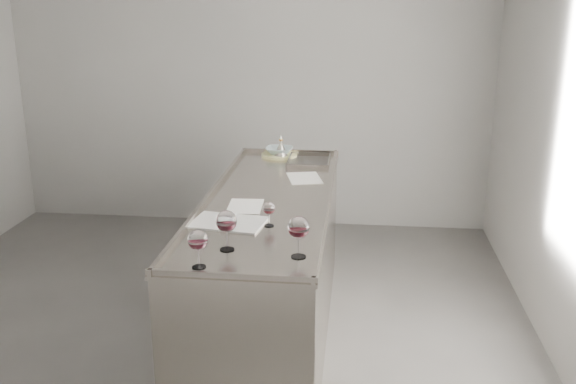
# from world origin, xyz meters

# --- Properties ---
(room_shell) EXTENTS (4.54, 5.04, 2.84)m
(room_shell) POSITION_xyz_m (0.00, 0.00, 1.40)
(room_shell) COLOR #4C4A47
(room_shell) RESTS_ON ground
(counter) EXTENTS (0.77, 2.42, 0.97)m
(counter) POSITION_xyz_m (0.50, 0.30, 0.47)
(counter) COLOR #9D948D
(counter) RESTS_ON ground
(wine_glass_left) EXTENTS (0.10, 0.10, 0.20)m
(wine_glass_left) POSITION_xyz_m (0.42, -0.56, 1.08)
(wine_glass_left) COLOR white
(wine_glass_left) RESTS_ON counter
(wine_glass_middle) EXTENTS (0.09, 0.09, 0.18)m
(wine_glass_middle) POSITION_xyz_m (0.33, -0.78, 1.07)
(wine_glass_middle) COLOR white
(wine_glass_middle) RESTS_ON counter
(wine_glass_right) EXTENTS (0.10, 0.10, 0.20)m
(wine_glass_right) POSITION_xyz_m (0.77, -0.61, 1.08)
(wine_glass_right) COLOR white
(wine_glass_right) RESTS_ON counter
(wine_glass_small) EXTENTS (0.07, 0.07, 0.14)m
(wine_glass_small) POSITION_xyz_m (0.57, -0.19, 1.04)
(wine_glass_small) COLOR white
(wine_glass_small) RESTS_ON counter
(notebook) EXTENTS (0.43, 0.33, 0.02)m
(notebook) POSITION_xyz_m (0.34, -0.18, 0.95)
(notebook) COLOR silver
(notebook) RESTS_ON counter
(loose_paper_top) EXTENTS (0.28, 0.35, 0.00)m
(loose_paper_top) POSITION_xyz_m (0.68, 0.77, 0.94)
(loose_paper_top) COLOR white
(loose_paper_top) RESTS_ON counter
(loose_paper_under) EXTENTS (0.21, 0.29, 0.00)m
(loose_paper_under) POSITION_xyz_m (0.39, 0.12, 0.94)
(loose_paper_under) COLOR white
(loose_paper_under) RESTS_ON counter
(trivet) EXTENTS (0.36, 0.36, 0.02)m
(trivet) POSITION_xyz_m (0.43, 1.38, 0.95)
(trivet) COLOR beige
(trivet) RESTS_ON counter
(ceramic_bowl) EXTENTS (0.21, 0.21, 0.05)m
(ceramic_bowl) POSITION_xyz_m (0.43, 1.38, 0.99)
(ceramic_bowl) COLOR #97ADB0
(ceramic_bowl) RESTS_ON trivet
(wine_funnel) EXTENTS (0.12, 0.12, 0.18)m
(wine_funnel) POSITION_xyz_m (0.45, 1.34, 1.00)
(wine_funnel) COLOR #A49E92
(wine_funnel) RESTS_ON counter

